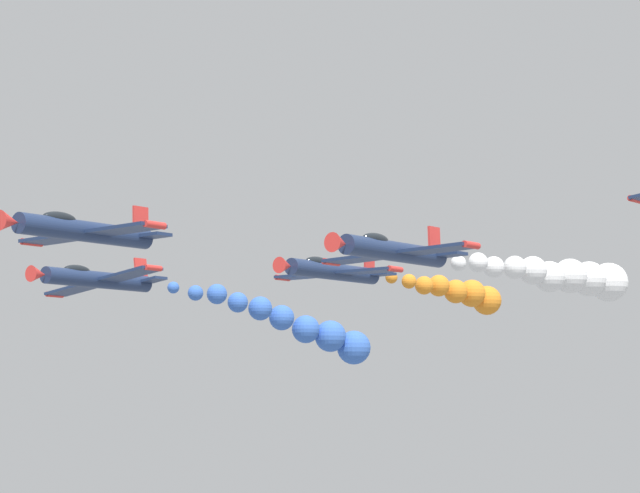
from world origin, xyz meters
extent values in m
cylinder|color=navy|center=(4.29, 14.62, 80.79)|extent=(1.13, 9.00, 1.13)
cone|color=red|center=(4.29, 19.72, 80.79)|extent=(1.08, 1.20, 1.08)
cube|color=navy|center=(4.29, 14.22, 80.69)|extent=(9.20, 1.90, 0.46)
cylinder|color=red|center=(-0.31, 14.22, 80.83)|extent=(0.37, 1.40, 0.37)
cylinder|color=red|center=(8.89, 14.22, 80.55)|extent=(0.37, 1.40, 0.37)
cube|color=navy|center=(4.30, 10.62, 80.84)|extent=(3.80, 1.20, 0.30)
cube|color=red|center=(4.32, 10.52, 81.75)|extent=(0.19, 1.10, 1.60)
ellipsoid|color=black|center=(4.31, 16.42, 81.28)|extent=(0.82, 2.20, 0.72)
cylinder|color=navy|center=(-6.69, 2.11, 80.09)|extent=(1.14, 9.00, 1.14)
cone|color=red|center=(-6.69, 7.21, 80.09)|extent=(1.09, 1.20, 1.09)
cube|color=navy|center=(-6.69, 1.71, 79.99)|extent=(9.20, 1.90, 0.55)
cylinder|color=red|center=(-11.29, 1.71, 80.17)|extent=(0.37, 1.40, 0.37)
cylinder|color=red|center=(-2.09, 1.71, 79.80)|extent=(0.37, 1.40, 0.37)
cube|color=navy|center=(-6.68, -1.89, 80.14)|extent=(3.80, 1.20, 0.33)
cube|color=red|center=(-6.65, -1.99, 81.05)|extent=(0.20, 1.10, 1.60)
ellipsoid|color=black|center=(-6.67, 3.91, 80.58)|extent=(0.83, 2.20, 0.73)
sphere|color=white|center=(-6.58, -4.69, 79.98)|extent=(0.92, 0.92, 0.92)
sphere|color=white|center=(-6.85, -6.50, 80.15)|extent=(1.18, 1.18, 1.18)
sphere|color=white|center=(-6.88, -8.30, 80.01)|extent=(1.29, 1.29, 1.29)
sphere|color=white|center=(-7.31, -10.10, 80.10)|extent=(1.43, 1.43, 1.43)
sphere|color=white|center=(-7.58, -11.90, 80.03)|extent=(1.78, 1.78, 1.78)
sphere|color=white|center=(-7.77, -13.70, 79.75)|extent=(1.97, 1.97, 1.97)
sphere|color=white|center=(-8.29, -15.50, 79.91)|extent=(2.21, 2.21, 2.21)
sphere|color=white|center=(-8.72, -17.31, 79.81)|extent=(2.27, 2.27, 2.27)
sphere|color=white|center=(-9.25, -19.11, 79.69)|extent=(2.55, 2.55, 2.55)
cylinder|color=navy|center=(17.18, 1.32, 79.83)|extent=(1.24, 9.00, 1.24)
cone|color=red|center=(17.18, 6.42, 79.83)|extent=(1.18, 1.20, 1.18)
cube|color=navy|center=(17.16, 0.92, 79.73)|extent=(9.13, 1.90, 1.48)
cylinder|color=red|center=(12.61, 0.92, 80.38)|extent=(0.41, 1.40, 0.41)
cylinder|color=red|center=(21.72, 0.92, 79.08)|extent=(0.41, 1.40, 0.41)
cube|color=navy|center=(17.18, -2.68, 79.88)|extent=(3.79, 1.20, 0.72)
cube|color=red|center=(17.31, -2.78, 80.78)|extent=(0.36, 1.10, 1.60)
ellipsoid|color=black|center=(17.25, 3.12, 80.32)|extent=(0.89, 2.20, 0.81)
sphere|color=blue|center=(17.08, -5.75, 79.76)|extent=(0.83, 0.83, 0.83)
sphere|color=blue|center=(16.88, -7.81, 79.50)|extent=(1.09, 1.09, 1.09)
sphere|color=blue|center=(16.70, -9.88, 79.54)|extent=(1.46, 1.46, 1.46)
sphere|color=blue|center=(16.50, -11.94, 79.05)|extent=(1.48, 1.48, 1.48)
sphere|color=blue|center=(16.10, -14.01, 78.70)|extent=(1.77, 1.77, 1.77)
sphere|color=blue|center=(15.73, -16.07, 78.10)|extent=(1.89, 1.89, 1.89)
sphere|color=blue|center=(15.06, -18.14, 77.31)|extent=(2.10, 2.10, 2.10)
sphere|color=blue|center=(14.29, -20.20, 76.84)|extent=(2.40, 2.40, 2.40)
sphere|color=blue|center=(13.58, -22.27, 76.02)|extent=(2.60, 2.60, 2.60)
cylinder|color=navy|center=(5.20, -8.34, 80.40)|extent=(1.11, 9.00, 1.11)
cone|color=red|center=(5.20, -3.24, 80.40)|extent=(1.06, 1.20, 1.06)
cube|color=navy|center=(5.20, -8.74, 80.30)|extent=(9.20, 1.90, 0.27)
cylinder|color=red|center=(0.60, -8.74, 80.35)|extent=(0.36, 1.40, 0.36)
cylinder|color=red|center=(9.80, -8.74, 80.26)|extent=(0.36, 1.40, 0.36)
cube|color=navy|center=(5.20, -12.34, 80.45)|extent=(3.80, 1.20, 0.22)
cube|color=red|center=(5.21, -12.44, 81.37)|extent=(0.16, 1.10, 1.60)
ellipsoid|color=black|center=(5.20, -6.54, 80.90)|extent=(0.81, 2.20, 0.71)
sphere|color=orange|center=(5.21, -15.13, 80.49)|extent=(0.85, 0.85, 0.85)
sphere|color=orange|center=(4.94, -16.92, 80.33)|extent=(1.04, 1.04, 1.04)
sphere|color=orange|center=(4.83, -18.71, 80.15)|extent=(1.32, 1.32, 1.32)
sphere|color=orange|center=(4.72, -20.49, 80.24)|extent=(1.58, 1.58, 1.58)
sphere|color=orange|center=(4.39, -22.28, 79.91)|extent=(1.75, 1.75, 1.75)
sphere|color=orange|center=(4.10, -24.07, 79.87)|extent=(2.04, 2.04, 2.04)
sphere|color=orange|center=(3.87, -25.86, 79.44)|extent=(2.19, 2.19, 2.19)
cylinder|color=red|center=(-15.22, -10.25, 83.63)|extent=(0.40, 1.40, 0.40)
camera|label=1|loc=(-48.86, 64.61, 72.11)|focal=78.13mm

